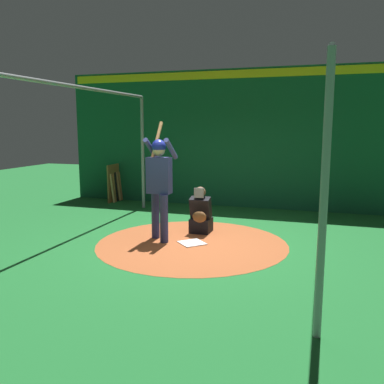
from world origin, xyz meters
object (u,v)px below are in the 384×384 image
at_px(home_plate, 192,243).
at_px(catcher, 201,215).
at_px(batter, 159,179).
at_px(bat_rack, 117,184).

distance_m(home_plate, catcher, 0.85).
height_order(batter, catcher, batter).
bearing_deg(home_plate, batter, -93.84).
distance_m(catcher, bat_rack, 4.28).
relative_size(batter, catcher, 2.35).
height_order(batter, bat_rack, batter).
distance_m(batter, catcher, 1.22).
bearing_deg(catcher, batter, -38.53).
bearing_deg(batter, bat_rack, -141.48).
distance_m(home_plate, batter, 1.31).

